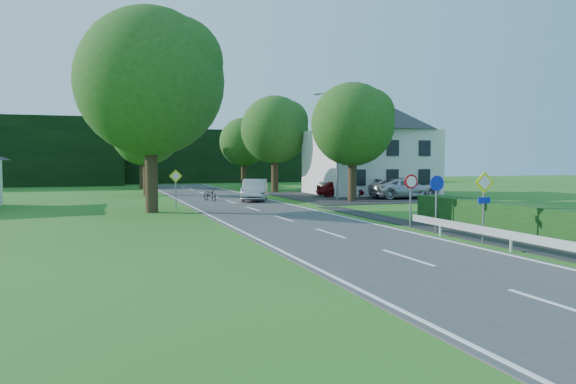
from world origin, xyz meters
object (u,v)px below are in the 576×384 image
object	(u,v)px
parked_car_red	(340,188)
parked_car_silver_b	(405,189)
streetlight	(336,141)
parasol	(354,182)
parked_car_silver_a	(348,186)
parked_car_grey	(404,187)
moving_car	(255,190)
motorcycle	(210,194)

from	to	relation	value
parked_car_red	parked_car_silver_b	bearing A→B (deg)	-123.72
streetlight	parasol	size ratio (longest dim) A/B	3.40
parked_car_red	parasol	distance (m)	2.94
parked_car_silver_a	parasol	bearing A→B (deg)	-57.08
parked_car_red	parasol	world-z (taller)	parasol
parked_car_grey	parasol	bearing A→B (deg)	52.88
moving_car	parked_car_silver_a	world-z (taller)	parked_car_silver_a
moving_car	parasol	world-z (taller)	parasol
parasol	streetlight	bearing A→B (deg)	-128.19
parked_car_red	parked_car_silver_b	xyz separation A→B (m)	(3.77, -3.76, 0.10)
parked_car_grey	parked_car_red	bearing A→B (deg)	85.95
parasol	parked_car_red	bearing A→B (deg)	-137.99
streetlight	parked_car_silver_b	world-z (taller)	streetlight
parked_car_silver_a	parked_car_silver_b	bearing A→B (deg)	-150.46
streetlight	parked_car_grey	size ratio (longest dim) A/B	1.55
motorcycle	parked_car_silver_a	distance (m)	12.83
motorcycle	parasol	xyz separation A→B (m)	(13.15, 3.39, 0.59)
parked_car_red	parked_car_silver_b	world-z (taller)	parked_car_silver_b
streetlight	parasol	bearing A→B (deg)	51.81
moving_car	parked_car_silver_a	size ratio (longest dim) A/B	0.98
moving_car	parked_car_silver_b	bearing A→B (deg)	12.43
parked_car_silver_a	streetlight	bearing A→B (deg)	151.46
parked_car_grey	parasol	xyz separation A→B (m)	(-3.03, 3.13, 0.31)
parked_car_grey	parasol	size ratio (longest dim) A/B	2.19
parked_car_grey	parked_car_silver_b	world-z (taller)	parked_car_silver_b
parked_car_red	parked_car_grey	distance (m)	5.33
parked_car_grey	parasol	world-z (taller)	parasol
parked_car_silver_a	parked_car_grey	size ratio (longest dim) A/B	0.95
moving_car	parked_car_silver_a	bearing A→B (deg)	42.30
moving_car	parasol	distance (m)	10.88
moving_car	motorcycle	world-z (taller)	moving_car
parked_car_silver_b	parasol	distance (m)	5.94
motorcycle	parked_car_silver_b	size ratio (longest dim) A/B	0.33
parked_car_red	parked_car_silver_a	distance (m)	2.17
motorcycle	parked_car_red	distance (m)	11.09
parked_car_red	parasol	xyz separation A→B (m)	(2.16, 1.95, 0.40)
streetlight	parked_car_red	size ratio (longest dim) A/B	2.05
motorcycle	parasol	distance (m)	13.60
motorcycle	parked_car_silver_a	size ratio (longest dim) A/B	0.37
parked_car_silver_a	parked_car_grey	world-z (taller)	parked_car_silver_a
parked_car_grey	parked_car_silver_b	size ratio (longest dim) A/B	0.94
streetlight	parked_car_grey	distance (m)	8.05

